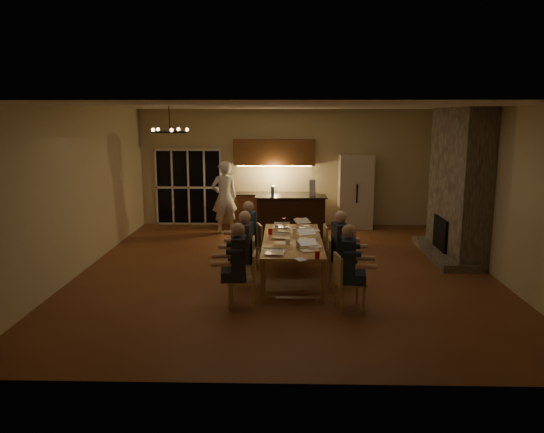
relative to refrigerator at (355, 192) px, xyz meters
The scene contains 44 objects.
floor 4.67m from the refrigerator, 114.60° to the right, with size 9.00×9.00×0.00m, color brown.
back_wall 2.03m from the refrigerator, 168.98° to the left, with size 8.00×0.04×3.20m, color #C8BB8D.
left_wall 7.25m from the refrigerator, 144.97° to the right, with size 0.04×9.00×3.20m, color #C8BB8D.
right_wall 4.70m from the refrigerator, 62.94° to the right, with size 0.04×9.00×3.20m, color #C8BB8D.
ceiling 5.08m from the refrigerator, 114.60° to the right, with size 8.00×9.00×0.04m, color white.
french_doors 4.61m from the refrigerator, behind, with size 1.86×0.08×2.10m, color black.
fireplace 3.51m from the refrigerator, 58.61° to the right, with size 0.58×2.50×3.20m, color #726B5A.
kitchenette 2.21m from the refrigerator, behind, with size 2.24×0.68×2.40m, color brown, non-canonical shape.
refrigerator is the anchor object (origin of this frame).
dining_table 4.96m from the refrigerator, 111.03° to the right, with size 1.10×2.80×0.75m, color #B58548.
bar_island 2.26m from the refrigerator, 142.66° to the right, with size 1.75×0.68×1.08m, color black.
chair_left_near 6.69m from the refrigerator, 112.83° to the right, with size 0.44×0.44×0.89m, color tan, non-canonical shape.
chair_left_mid 5.79m from the refrigerator, 117.51° to the right, with size 0.44×0.44×0.89m, color tan, non-canonical shape.
chair_left_far 4.77m from the refrigerator, 123.46° to the right, with size 0.44×0.44×0.89m, color tan, non-canonical shape.
chair_right_near 6.28m from the refrigerator, 97.97° to the right, with size 0.44×0.44×0.89m, color tan, non-canonical shape.
chair_right_mid 5.17m from the refrigerator, 100.06° to the right, with size 0.44×0.44×0.89m, color tan, non-canonical shape.
chair_right_far 4.14m from the refrigerator, 102.67° to the right, with size 0.44×0.44×0.89m, color tan, non-canonical shape.
person_left_near 6.70m from the refrigerator, 113.26° to the right, with size 0.60×0.60×1.38m, color #21242B, non-canonical shape.
person_right_near 6.30m from the refrigerator, 98.29° to the right, with size 0.60×0.60×1.38m, color #1C2E48, non-canonical shape.
person_left_mid 5.74m from the refrigerator, 117.11° to the right, with size 0.60×0.60×1.38m, color #33373C, non-canonical shape.
person_right_mid 5.13m from the refrigerator, 100.32° to the right, with size 0.60×0.60×1.38m, color #21242B, non-canonical shape.
person_left_far 4.82m from the refrigerator, 123.06° to the right, with size 0.60×0.60×1.38m, color #1C2E48, non-canonical shape.
standing_person 3.55m from the refrigerator, 168.74° to the right, with size 0.68×0.45×1.88m, color silver.
chandelier 6.49m from the refrigerator, 129.22° to the right, with size 0.65×0.65×0.03m, color black.
laptop_a 6.04m from the refrigerator, 110.07° to the right, with size 0.32×0.28×0.23m, color silver, non-canonical shape.
laptop_b 5.65m from the refrigerator, 105.11° to the right, with size 0.32×0.28×0.23m, color silver, non-canonical shape.
laptop_c 4.91m from the refrigerator, 113.70° to the right, with size 0.32×0.28×0.23m, color silver, non-canonical shape.
laptop_d 4.84m from the refrigerator, 107.68° to the right, with size 0.32×0.28×0.23m, color silver, non-canonical shape.
laptop_e 4.07m from the refrigerator, 119.03° to the right, with size 0.32×0.28×0.23m, color silver, non-canonical shape.
laptop_f 3.85m from the refrigerator, 112.87° to the right, with size 0.32×0.28×0.23m, color silver, non-canonical shape.
mug_front 5.33m from the refrigerator, 110.33° to the right, with size 0.09×0.09×0.10m, color white.
mug_mid 4.43m from the refrigerator, 112.74° to the right, with size 0.09×0.09×0.10m, color white.
mug_back 4.32m from the refrigerator, 118.73° to the right, with size 0.08×0.08×0.10m, color white.
redcup_near 6.09m from the refrigerator, 103.05° to the right, with size 0.08×0.08×0.12m, color red.
redcup_mid 4.75m from the refrigerator, 117.46° to the right, with size 0.09×0.09×0.12m, color red.
redcup_far 3.54m from the refrigerator, 117.50° to the right, with size 0.10×0.10×0.12m, color red.
can_silver 5.52m from the refrigerator, 107.65° to the right, with size 0.07×0.07×0.12m, color #B2B2B7.
can_cola 3.71m from the refrigerator, 121.39° to the right, with size 0.07×0.07×0.12m, color #3F0F0C.
plate_near 5.39m from the refrigerator, 104.89° to the right, with size 0.26×0.26×0.02m, color white.
plate_left 5.87m from the refrigerator, 110.13° to the right, with size 0.28×0.28×0.02m, color white.
plate_far 4.10m from the refrigerator, 108.84° to the right, with size 0.25×0.25×0.02m, color white.
notepad 6.25m from the refrigerator, 105.31° to the right, with size 0.15×0.21×0.01m, color white.
bar_bottle 2.57m from the refrigerator, 149.93° to the right, with size 0.09×0.09×0.24m, color #99999E.
bar_blender 1.85m from the refrigerator, 132.36° to the right, with size 0.13×0.13×0.40m, color silver.
Camera 1 is at (0.00, -10.13, 3.05)m, focal length 35.00 mm.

